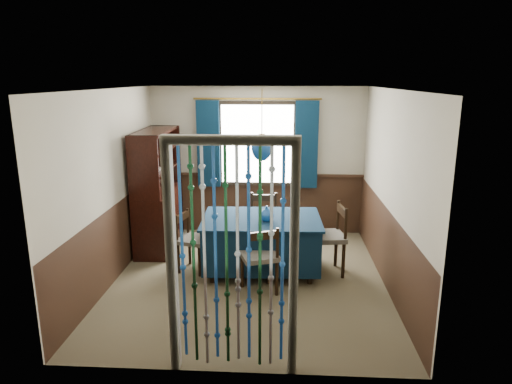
# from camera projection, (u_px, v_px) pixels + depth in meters

# --- Properties ---
(floor) EXTENTS (4.00, 4.00, 0.00)m
(floor) POSITION_uv_depth(u_px,v_px,m) (249.00, 279.00, 6.14)
(floor) COLOR brown
(floor) RESTS_ON ground
(ceiling) EXTENTS (4.00, 4.00, 0.00)m
(ceiling) POSITION_uv_depth(u_px,v_px,m) (248.00, 89.00, 5.53)
(ceiling) COLOR silver
(ceiling) RESTS_ON ground
(wall_back) EXTENTS (3.60, 0.00, 3.60)m
(wall_back) POSITION_uv_depth(u_px,v_px,m) (257.00, 161.00, 7.77)
(wall_back) COLOR #B7AE96
(wall_back) RESTS_ON ground
(wall_front) EXTENTS (3.60, 0.00, 3.60)m
(wall_front) POSITION_uv_depth(u_px,v_px,m) (231.00, 245.00, 3.90)
(wall_front) COLOR #B7AE96
(wall_front) RESTS_ON ground
(wall_left) EXTENTS (0.00, 4.00, 4.00)m
(wall_left) POSITION_uv_depth(u_px,v_px,m) (111.00, 187.00, 5.94)
(wall_left) COLOR #B7AE96
(wall_left) RESTS_ON ground
(wall_right) EXTENTS (0.00, 4.00, 4.00)m
(wall_right) POSITION_uv_depth(u_px,v_px,m) (391.00, 191.00, 5.73)
(wall_right) COLOR #B7AE96
(wall_right) RESTS_ON ground
(wainscot_back) EXTENTS (3.60, 0.00, 3.60)m
(wainscot_back) POSITION_uv_depth(u_px,v_px,m) (257.00, 204.00, 7.94)
(wainscot_back) COLOR #341F13
(wainscot_back) RESTS_ON ground
(wainscot_front) EXTENTS (3.60, 0.00, 3.60)m
(wainscot_front) POSITION_uv_depth(u_px,v_px,m) (232.00, 322.00, 4.10)
(wainscot_front) COLOR #341F13
(wainscot_front) RESTS_ON ground
(wainscot_left) EXTENTS (0.00, 4.00, 4.00)m
(wainscot_left) POSITION_uv_depth(u_px,v_px,m) (117.00, 241.00, 6.12)
(wainscot_left) COLOR #341F13
(wainscot_left) RESTS_ON ground
(wainscot_right) EXTENTS (0.00, 4.00, 4.00)m
(wainscot_right) POSITION_uv_depth(u_px,v_px,m) (386.00, 247.00, 5.91)
(wainscot_right) COLOR #341F13
(wainscot_right) RESTS_ON ground
(window) EXTENTS (1.32, 0.12, 1.42)m
(window) POSITION_uv_depth(u_px,v_px,m) (257.00, 144.00, 7.65)
(window) COLOR black
(window) RESTS_ON wall_back
(doorway) EXTENTS (1.16, 0.12, 2.18)m
(doorway) POSITION_uv_depth(u_px,v_px,m) (232.00, 264.00, 4.01)
(doorway) COLOR silver
(doorway) RESTS_ON ground
(dining_table) EXTENTS (1.64, 1.17, 0.77)m
(dining_table) POSITION_uv_depth(u_px,v_px,m) (262.00, 241.00, 6.30)
(dining_table) COLOR #0A1F34
(dining_table) RESTS_ON floor
(chair_near) EXTENTS (0.55, 0.54, 0.89)m
(chair_near) POSITION_uv_depth(u_px,v_px,m) (260.00, 257.00, 5.66)
(chair_near) COLOR black
(chair_near) RESTS_ON floor
(chair_far) EXTENTS (0.45, 0.43, 0.90)m
(chair_far) POSITION_uv_depth(u_px,v_px,m) (264.00, 222.00, 7.03)
(chair_far) COLOR black
(chair_far) RESTS_ON floor
(chair_left) EXTENTS (0.49, 0.50, 0.84)m
(chair_left) POSITION_uv_depth(u_px,v_px,m) (192.00, 240.00, 6.34)
(chair_left) COLOR black
(chair_left) RESTS_ON floor
(chair_right) EXTENTS (0.52, 0.54, 0.98)m
(chair_right) POSITION_uv_depth(u_px,v_px,m) (329.00, 237.00, 6.24)
(chair_right) COLOR black
(chair_right) RESTS_ON floor
(sideboard) EXTENTS (0.54, 1.44, 1.86)m
(sideboard) POSITION_uv_depth(u_px,v_px,m) (158.00, 207.00, 7.23)
(sideboard) COLOR black
(sideboard) RESTS_ON floor
(pendant_lamp) EXTENTS (0.28, 0.28, 0.93)m
(pendant_lamp) POSITION_uv_depth(u_px,v_px,m) (262.00, 148.00, 5.99)
(pendant_lamp) COLOR olive
(pendant_lamp) RESTS_ON ceiling
(vase_table) EXTENTS (0.23, 0.23, 0.19)m
(vase_table) POSITION_uv_depth(u_px,v_px,m) (267.00, 214.00, 6.09)
(vase_table) COLOR navy
(vase_table) RESTS_ON dining_table
(bowl_shelf) EXTENTS (0.26, 0.26, 0.05)m
(bowl_shelf) POSITION_uv_depth(u_px,v_px,m) (156.00, 169.00, 6.84)
(bowl_shelf) COLOR beige
(bowl_shelf) RESTS_ON sideboard
(vase_sideboard) EXTENTS (0.24, 0.24, 0.20)m
(vase_sideboard) POSITION_uv_depth(u_px,v_px,m) (165.00, 179.00, 7.42)
(vase_sideboard) COLOR beige
(vase_sideboard) RESTS_ON sideboard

